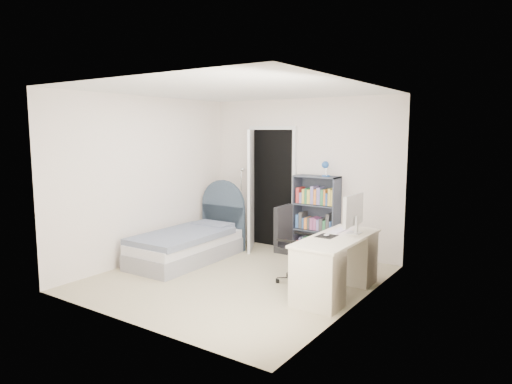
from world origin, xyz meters
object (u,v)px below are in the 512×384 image
Objects in this scene: bookcase at (317,219)px; desk at (337,262)px; nightstand at (221,222)px; office_chair at (291,241)px; bed at (190,243)px; floor_lamp at (242,212)px.

bookcase reaches higher than desk.
office_chair is at bearing -28.21° from nightstand.
nightstand is at bearing 151.79° from office_chair.
nightstand is 1.78m from bookcase.
bed is 1.90× the size of office_chair.
desk reaches higher than nightstand.
floor_lamp is at bearing 90.16° from bed.
office_chair is at bearing 174.12° from desk.
floor_lamp is at bearing 149.60° from desk.
bed reaches higher than nightstand.
desk reaches higher than bed.
bookcase is 1.38m from office_chair.
bookcase is (1.51, 1.32, 0.33)m from bed.
bed is 3.21× the size of nightstand.
office_chair reaches higher than nightstand.
bookcase is at bearing 41.25° from bed.
office_chair is at bearing -77.35° from bookcase.
desk is (2.50, -0.10, 0.13)m from bed.
bookcase is at bearing 102.65° from office_chair.
desk is 1.45× the size of office_chair.
floor_lamp is (-0.00, 1.37, 0.29)m from bed.
bed is 1.40m from floor_lamp.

